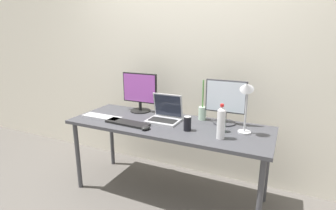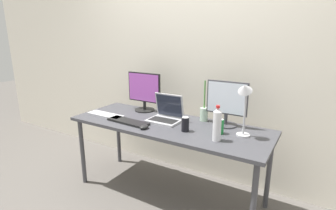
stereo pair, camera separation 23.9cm
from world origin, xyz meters
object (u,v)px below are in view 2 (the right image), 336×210
water_bottle (217,125)px  soda_can_near_keyboard (220,126)px  monitor_left (144,91)px  work_desk (168,130)px  laptop_silver (166,115)px  bamboo_vase (204,113)px  mouse_by_keyboard (144,127)px  soda_can_by_laptop (185,124)px  desk_lamp (244,99)px  keyboard_main (106,115)px  keyboard_aux (128,122)px  monitor_center (227,103)px

water_bottle → soda_can_near_keyboard: 0.17m
monitor_left → work_desk: bearing=-28.6°
laptop_silver → water_bottle: (0.59, -0.21, 0.07)m
monitor_left → bamboo_vase: (0.69, 0.01, -0.14)m
monitor_left → mouse_by_keyboard: 0.61m
laptop_silver → soda_can_near_keyboard: size_ratio=2.39×
soda_can_by_laptop → desk_lamp: (0.46, 0.11, 0.25)m
soda_can_near_keyboard → soda_can_by_laptop: (-0.27, -0.10, 0.00)m
laptop_silver → soda_can_near_keyboard: bearing=-5.8°
work_desk → monitor_left: bearing=151.4°
monitor_left → soda_can_by_laptop: size_ratio=3.28×
work_desk → keyboard_main: keyboard_main is taller
work_desk → mouse_by_keyboard: 0.26m
soda_can_near_keyboard → desk_lamp: size_ratio=0.27×
mouse_by_keyboard → water_bottle: bearing=19.2°
monitor_left → water_bottle: size_ratio=1.45×
work_desk → mouse_by_keyboard: size_ratio=20.64×
keyboard_aux → desk_lamp: bearing=13.8°
work_desk → mouse_by_keyboard: bearing=-114.8°
soda_can_near_keyboard → desk_lamp: (0.18, 0.01, 0.25)m
work_desk → soda_can_by_laptop: (0.23, -0.09, 0.12)m
laptop_silver → mouse_by_keyboard: bearing=-98.7°
monitor_center → work_desk: bearing=-154.0°
monitor_left → keyboard_main: monitor_left is taller
monitor_left → laptop_silver: bearing=-24.6°
keyboard_main → soda_can_by_laptop: (0.89, 0.04, 0.05)m
keyboard_main → desk_lamp: desk_lamp is taller
monitor_left → laptop_silver: (0.38, -0.18, -0.16)m
keyboard_aux → desk_lamp: 1.08m
water_bottle → keyboard_aux: bearing=-178.5°
keyboard_aux → desk_lamp: desk_lamp is taller
monitor_center → soda_can_near_keyboard: size_ratio=3.23×
soda_can_by_laptop → keyboard_aux: bearing=-172.0°
mouse_by_keyboard → work_desk: bearing=77.1°
soda_can_near_keyboard → soda_can_by_laptop: 0.29m
monitor_left → bamboo_vase: bearing=0.8°
monitor_left → keyboard_aux: bearing=-75.3°
soda_can_by_laptop → work_desk: bearing=158.3°
soda_can_by_laptop → bamboo_vase: bearing=86.0°
soda_can_by_laptop → mouse_by_keyboard: bearing=-157.3°
keyboard_main → soda_can_by_laptop: bearing=3.2°
keyboard_main → keyboard_aux: same height
soda_can_by_laptop → water_bottle: bearing=-10.6°
water_bottle → laptop_silver: bearing=160.1°
monitor_center → soda_can_near_keyboard: bearing=-83.4°
keyboard_aux → monitor_left: bearing=108.2°
work_desk → monitor_left: (-0.44, 0.24, 0.28)m
work_desk → desk_lamp: size_ratio=4.05×
monitor_center → keyboard_aux: size_ratio=0.95×
mouse_by_keyboard → laptop_silver: bearing=93.2°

